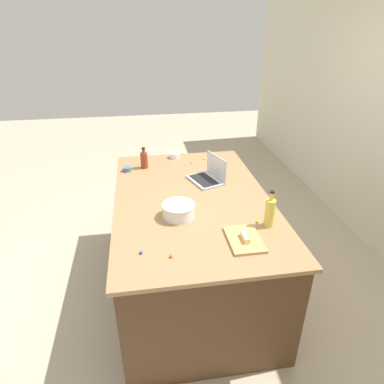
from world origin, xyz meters
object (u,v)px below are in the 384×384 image
cutting_board (244,239)px  ramekin_medium (174,155)px  laptop (209,176)px  bottle_oil (270,212)px  butter_stick_left (245,237)px  bottle_soy (144,160)px  mixing_bowl_large (178,210)px  ramekin_small (127,169)px

cutting_board → ramekin_medium: bearing=-169.1°
laptop → cutting_board: bearing=3.1°
bottle_oil → butter_stick_left: 0.27m
cutting_board → bottle_soy: bearing=-155.0°
bottle_oil → butter_stick_left: bottle_oil is taller
bottle_soy → butter_stick_left: (1.30, 0.60, -0.04)m
laptop → ramekin_medium: bearing=-157.6°
butter_stick_left → bottle_soy: bearing=-155.2°
mixing_bowl_large → bottle_oil: 0.64m
bottle_soy → ramekin_medium: bearing=123.5°
cutting_board → butter_stick_left: bearing=0.0°
butter_stick_left → ramekin_medium: bearing=-169.2°
mixing_bowl_large → ramekin_small: (-0.87, -0.38, -0.03)m
ramekin_medium → butter_stick_left: bearing=10.8°
bottle_soy → bottle_oil: bearing=35.4°
cutting_board → bottle_oil: bearing=123.7°
bottle_soy → ramekin_small: 0.18m
cutting_board → ramekin_medium: ramekin_medium is taller
mixing_bowl_large → bottle_oil: (0.21, 0.60, 0.05)m
laptop → ramekin_small: 0.78m
bottle_oil → ramekin_small: bottle_oil is taller
laptop → ramekin_small: laptop is taller
laptop → ramekin_small: (-0.32, -0.71, -0.03)m
ramekin_small → mixing_bowl_large: bearing=23.3°
mixing_bowl_large → ramekin_small: 0.95m
bottle_oil → cutting_board: size_ratio=0.87×
bottle_oil → cutting_board: 0.28m
laptop → bottle_soy: (-0.37, -0.55, 0.03)m
ramekin_medium → laptop: bearing=22.4°
laptop → bottle_soy: bearing=-124.1°
bottle_oil → ramekin_small: (-1.09, -0.97, -0.09)m
bottle_soy → cutting_board: bottle_soy is taller
bottle_oil → bottle_soy: size_ratio=1.33×
mixing_bowl_large → cutting_board: 0.53m
bottle_soy → butter_stick_left: bottle_soy is taller
bottle_oil → ramekin_medium: (-1.35, -0.50, -0.08)m
laptop → butter_stick_left: (0.92, 0.05, -0.01)m
ramekin_small → ramekin_medium: ramekin_medium is taller
bottle_soy → cutting_board: 1.42m
bottle_oil → bottle_soy: bottle_oil is taller
laptop → mixing_bowl_large: size_ratio=1.54×
laptop → bottle_soy: size_ratio=1.81×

